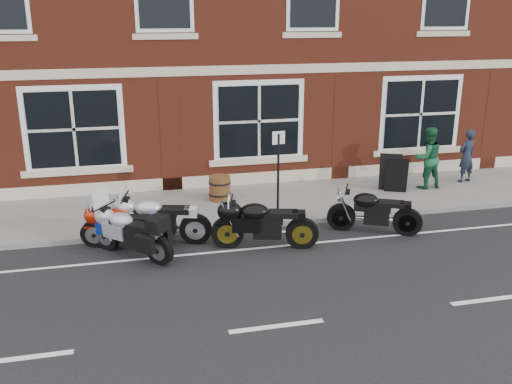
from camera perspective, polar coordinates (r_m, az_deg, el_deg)
ground at (r=12.21m, az=-1.63°, el=-6.20°), size 80.00×80.00×0.00m
sidewalk at (r=14.94m, az=-3.96°, el=-1.42°), size 30.00×3.00×0.12m
kerb at (r=13.48m, az=-2.86°, el=-3.57°), size 30.00×0.16×0.12m
moto_touring_silver at (r=12.19m, az=-12.50°, el=-3.77°), size 1.62×1.59×1.41m
moto_sport_red at (r=12.65m, az=-13.04°, el=-3.25°), size 1.97×0.72×0.91m
moto_sport_black at (r=12.30m, az=0.66°, el=-2.99°), size 2.29×0.73×1.05m
moto_sport_silver at (r=12.74m, az=-9.87°, el=-2.54°), size 2.27×0.74×1.04m
moto_naked_black at (r=13.42m, az=11.58°, el=-1.74°), size 2.01×1.09×0.98m
pedestrian_left at (r=17.72m, az=20.32°, el=3.40°), size 0.64×0.50×1.56m
pedestrian_right at (r=16.73m, az=16.78°, el=3.28°), size 0.88×0.70×1.75m
a_board_sign at (r=16.25m, az=13.57°, el=1.81°), size 0.72×0.62×1.02m
barrel_planter at (r=15.15m, az=-3.65°, el=0.40°), size 0.59×0.59×0.65m
parking_sign at (r=13.45m, az=2.24°, el=2.27°), size 0.31×0.06×2.16m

